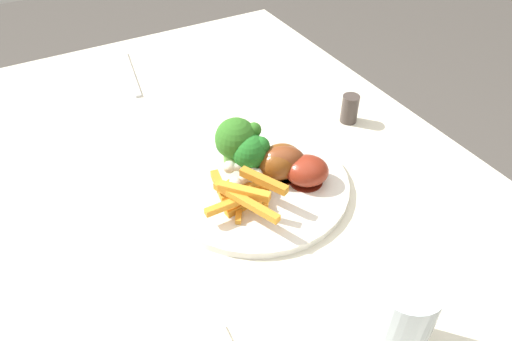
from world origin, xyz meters
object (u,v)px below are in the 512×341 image
dinner_plate (256,184)px  chicken_drumstick_far (303,171)px  chicken_drumstick_near (278,163)px  dining_table (218,235)px  water_glass (400,316)px  pepper_shaker (350,109)px  broccoli_floret_back (231,143)px  chicken_drumstick_extra (279,163)px  broccoli_floret_front (237,138)px  fork (129,74)px  carrot_fries_pile (244,193)px  broccoli_floret_middle (250,150)px

dinner_plate → chicken_drumstick_far: (0.03, 0.06, 0.03)m
dinner_plate → chicken_drumstick_near: chicken_drumstick_near is taller
dining_table → water_glass: size_ratio=10.32×
chicken_drumstick_far → pepper_shaker: size_ratio=2.39×
broccoli_floret_back → chicken_drumstick_far: 0.12m
chicken_drumstick_near → chicken_drumstick_far: bearing=40.6°
chicken_drumstick_far → water_glass: water_glass is taller
chicken_drumstick_extra → water_glass: bearing=-6.0°
chicken_drumstick_extra → water_glass: water_glass is taller
broccoli_floret_front → fork: size_ratio=0.43×
dining_table → fork: size_ratio=5.87×
broccoli_floret_back → carrot_fries_pile: bearing=-16.1°
broccoli_floret_front → broccoli_floret_back: bearing=-120.4°
chicken_drumstick_far → dinner_plate: bearing=-120.4°
fork → dining_table: bearing=-170.7°
broccoli_floret_front → chicken_drumstick_near: size_ratio=0.65×
dining_table → chicken_drumstick_near: bearing=73.3°
pepper_shaker → chicken_drumstick_extra: bearing=-68.1°
dining_table → chicken_drumstick_near: 0.17m
dining_table → chicken_drumstick_far: (0.06, 0.12, 0.13)m
dining_table → water_glass: 0.36m
broccoli_floret_front → water_glass: size_ratio=0.75×
chicken_drumstick_near → water_glass: size_ratio=1.16×
fork → chicken_drumstick_far: bearing=-156.2°
broccoli_floret_front → chicken_drumstick_near: (0.06, 0.04, -0.02)m
broccoli_floret_front → broccoli_floret_middle: 0.03m
dinner_plate → broccoli_floret_front: bearing=-174.0°
dinner_plate → chicken_drumstick_near: 0.05m
fork → dinner_plate: bearing=-162.8°
broccoli_floret_front → chicken_drumstick_far: bearing=37.4°
dinner_plate → chicken_drumstick_near: (0.01, 0.03, 0.03)m
chicken_drumstick_far → chicken_drumstick_near: bearing=-139.4°
dining_table → fork: 0.41m
fork → chicken_drumstick_extra: bearing=-158.4°
dining_table → broccoli_floret_middle: bearing=93.3°
dining_table → chicken_drumstick_near: (0.03, 0.09, 0.14)m
dinner_plate → water_glass: water_glass is taller
broccoli_floret_middle → broccoli_floret_back: (-0.03, -0.02, -0.00)m
chicken_drumstick_near → water_glass: water_glass is taller
broccoli_floret_middle → water_glass: bearing=0.1°
broccoli_floret_front → pepper_shaker: (-0.02, 0.23, -0.04)m
fork → chicken_drumstick_near: bearing=-158.4°
dinner_plate → fork: size_ratio=1.47×
broccoli_floret_middle → broccoli_floret_front: bearing=-158.5°
dining_table → broccoli_floret_back: size_ratio=17.90×
broccoli_floret_front → broccoli_floret_back: size_ratio=1.31×
chicken_drumstick_near → broccoli_floret_front: bearing=-144.5°
dinner_plate → chicken_drumstick_extra: size_ratio=2.27×
dining_table → dinner_plate: bearing=69.1°
broccoli_floret_middle → fork: size_ratio=0.35×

